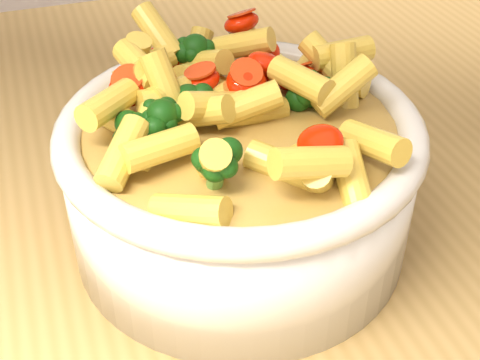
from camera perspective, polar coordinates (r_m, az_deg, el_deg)
name	(u,v)px	position (r m, az deg, el deg)	size (l,w,h in m)	color
table	(244,284)	(0.57, 0.34, -8.86)	(1.20, 0.80, 0.90)	#A78147
serving_bowl	(240,179)	(0.43, 0.00, 0.13)	(0.23, 0.23, 0.10)	silver
pasta_salad	(240,97)	(0.40, 0.00, 7.13)	(0.18, 0.18, 0.04)	#F4D14D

